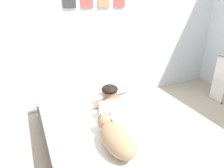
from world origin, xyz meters
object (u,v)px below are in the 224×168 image
at_px(pillow, 117,88).
at_px(cell_phone, 143,127).
at_px(bed, 114,129).
at_px(dog, 116,137).
at_px(person_lying, 123,112).
at_px(coffee_cup, 113,97).

relative_size(pillow, cell_phone, 3.71).
xyz_separation_m(bed, dog, (-0.20, -0.47, 0.30)).
bearing_deg(cell_phone, bed, 117.34).
xyz_separation_m(bed, person_lying, (0.04, -0.14, 0.30)).
bearing_deg(bed, coffee_cup, 68.30).
bearing_deg(dog, bed, 66.62).
bearing_deg(dog, coffee_cup, 67.32).
xyz_separation_m(pillow, dog, (-0.49, -1.01, 0.05)).
bearing_deg(dog, cell_phone, 20.25).
distance_m(person_lying, dog, 0.41).
distance_m(dog, cell_phone, 0.41).
bearing_deg(cell_phone, coffee_cup, 93.01).
relative_size(dog, coffee_cup, 4.60).
bearing_deg(coffee_cup, person_lying, -101.11).
bearing_deg(coffee_cup, dog, -112.68).
bearing_deg(person_lying, pillow, 70.31).
bearing_deg(pillow, bed, -117.67).
bearing_deg(person_lying, coffee_cup, 78.89).
bearing_deg(cell_phone, person_lying, 123.68).
relative_size(bed, dog, 3.34).
bearing_deg(person_lying, dog, -126.39).
height_order(dog, coffee_cup, dog).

